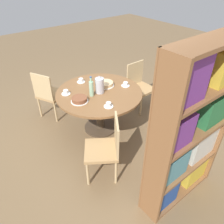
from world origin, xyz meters
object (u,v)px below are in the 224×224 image
object	(u,v)px
cup_b	(126,84)
chair_c	(106,147)
water_bottle	(91,88)
bookshelf	(188,135)
cake_main	(105,84)
cup_d	(66,92)
chair_b	(49,94)
cup_a	(81,81)
chair_a	(139,85)
cup_c	(109,105)
coffee_pot	(100,85)
cake_second	(79,100)

from	to	relation	value
cup_b	chair_c	bearing A→B (deg)	37.62
water_bottle	bookshelf	bearing A→B (deg)	95.49
cake_main	cup_b	bearing A→B (deg)	141.07
cup_b	cup_d	world-z (taller)	same
chair_b	cup_a	distance (m)	0.65
chair_c	cup_b	distance (m)	1.25
chair_a	water_bottle	bearing A→B (deg)	-175.89
cake_main	cup_c	world-z (taller)	cup_c
bookshelf	water_bottle	bearing A→B (deg)	95.49
chair_c	water_bottle	size ratio (longest dim) A/B	2.84
chair_a	cup_a	size ratio (longest dim) A/B	6.50
cake_main	water_bottle	bearing A→B (deg)	19.53
chair_a	cup_b	world-z (taller)	chair_a
chair_c	water_bottle	bearing A→B (deg)	-168.49
cup_a	cup_b	world-z (taller)	same
chair_c	coffee_pot	world-z (taller)	coffee_pot
water_bottle	cup_b	world-z (taller)	water_bottle
water_bottle	cup_d	bearing A→B (deg)	-45.09
bookshelf	chair_b	bearing A→B (deg)	101.21
chair_c	cake_main	xyz separation A→B (m)	(-0.70, -0.95, 0.28)
chair_c	bookshelf	distance (m)	1.02
water_bottle	cup_b	size ratio (longest dim) A/B	2.29
cake_main	cup_c	size ratio (longest dim) A/B	2.08
chair_b	cup_c	xyz separation A→B (m)	(-0.35, 1.28, 0.27)
cake_main	cup_a	world-z (taller)	cup_a
chair_a	cake_second	distance (m)	1.41
water_bottle	coffee_pot	bearing A→B (deg)	-178.43
cake_main	cake_second	xyz separation A→B (m)	(0.59, 0.16, 0.00)
chair_c	cup_d	bearing A→B (deg)	-148.79
chair_c	cake_second	xyz separation A→B (m)	(-0.12, -0.79, 0.28)
chair_c	cup_a	xyz separation A→B (m)	(-0.46, -1.31, 0.27)
cake_main	cup_a	size ratio (longest dim) A/B	2.08
cake_second	cup_a	xyz separation A→B (m)	(-0.34, -0.52, -0.01)
cake_main	cake_second	bearing A→B (deg)	15.00
water_bottle	cup_a	size ratio (longest dim) A/B	2.29
cup_a	cake_second	bearing A→B (deg)	56.55
chair_b	chair_c	world-z (taller)	same
cake_main	coffee_pot	bearing A→B (deg)	31.77
cake_second	chair_c	bearing A→B (deg)	81.59
chair_c	water_bottle	xyz separation A→B (m)	(-0.35, -0.82, 0.38)
chair_a	water_bottle	size ratio (longest dim) A/B	2.84
bookshelf	cup_d	xyz separation A→B (m)	(0.44, -1.87, -0.18)
coffee_pot	cup_d	distance (m)	0.54
water_bottle	cake_main	size ratio (longest dim) A/B	1.10
cake_main	chair_a	bearing A→B (deg)	178.99
bookshelf	cup_b	size ratio (longest dim) A/B	14.02
chair_b	cake_second	size ratio (longest dim) A/B	3.50
chair_b	cup_a	bearing A→B (deg)	-157.58
chair_c	coffee_pot	bearing A→B (deg)	-176.97
cup_a	cup_b	size ratio (longest dim) A/B	1.00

